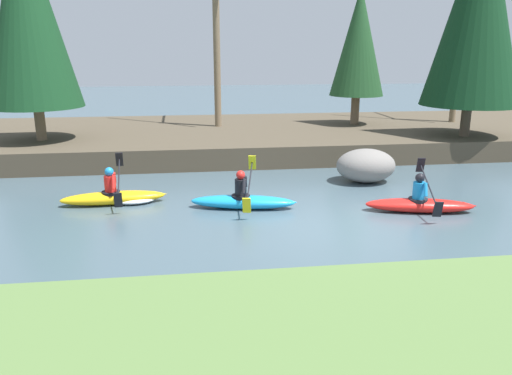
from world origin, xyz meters
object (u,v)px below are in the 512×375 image
object	(u,v)px
kayaker_middle	(244,200)
boulder_midstream	(366,166)
kayaker_lead	(421,203)
kayaker_trailing	(118,197)

from	to	relation	value
kayaker_middle	boulder_midstream	bearing A→B (deg)	39.11
kayaker_lead	kayaker_middle	xyz separation A→B (m)	(-4.40, 0.88, 0.00)
kayaker_lead	kayaker_trailing	world-z (taller)	same
kayaker_lead	kayaker_trailing	xyz separation A→B (m)	(-7.68, 1.71, -0.02)
kayaker_trailing	kayaker_lead	bearing A→B (deg)	-17.53
kayaker_middle	boulder_midstream	distance (m)	4.55
kayaker_middle	boulder_midstream	xyz separation A→B (m)	(4.01, 2.13, 0.29)
kayaker_middle	kayaker_trailing	world-z (taller)	same
kayaker_trailing	boulder_midstream	world-z (taller)	kayaker_trailing
kayaker_lead	boulder_midstream	xyz separation A→B (m)	(-0.39, 3.01, 0.29)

